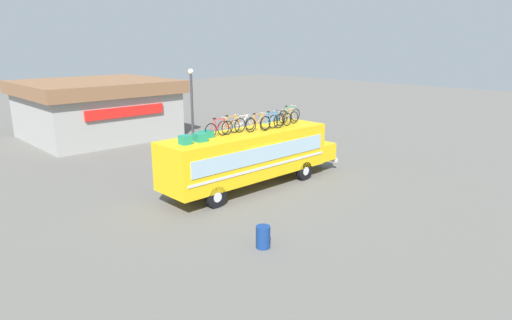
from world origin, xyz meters
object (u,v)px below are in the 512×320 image
(rooftop_bicycle_6, at_px, (280,120))
(street_lamp, at_px, (192,114))
(rooftop_bicycle_1, at_px, (219,128))
(rooftop_bicycle_8, at_px, (289,115))
(rooftop_bicycle_7, at_px, (287,118))
(rooftop_bicycle_4, at_px, (258,123))
(rooftop_bicycle_3, at_px, (242,124))
(rooftop_bicycle_2, at_px, (232,126))
(rooftop_bicycle_5, at_px, (272,122))
(luggage_bag_2, at_px, (200,137))
(bus, at_px, (251,154))
(luggage_bag_3, at_px, (207,134))
(trash_bin, at_px, (263,237))
(luggage_bag_1, at_px, (185,140))

(rooftop_bicycle_6, relative_size, street_lamp, 0.30)
(rooftop_bicycle_1, height_order, rooftop_bicycle_8, rooftop_bicycle_8)
(rooftop_bicycle_7, bearing_deg, rooftop_bicycle_6, -164.96)
(rooftop_bicycle_4, distance_m, rooftop_bicycle_6, 1.56)
(rooftop_bicycle_3, relative_size, rooftop_bicycle_8, 0.99)
(rooftop_bicycle_4, xyz_separation_m, rooftop_bicycle_6, (1.56, -0.02, 0.00))
(rooftop_bicycle_2, relative_size, rooftop_bicycle_7, 1.02)
(rooftop_bicycle_5, bearing_deg, luggage_bag_2, 177.07)
(street_lamp, bearing_deg, rooftop_bicycle_2, -98.43)
(rooftop_bicycle_3, bearing_deg, rooftop_bicycle_2, -172.78)
(bus, distance_m, rooftop_bicycle_4, 1.61)
(bus, xyz_separation_m, luggage_bag_2, (-3.23, -0.17, 1.37))
(bus, height_order, luggage_bag_3, luggage_bag_3)
(luggage_bag_2, relative_size, rooftop_bicycle_7, 0.30)
(rooftop_bicycle_7, distance_m, street_lamp, 5.29)
(trash_bin, relative_size, street_lamp, 0.14)
(luggage_bag_1, relative_size, luggage_bag_2, 0.88)
(rooftop_bicycle_1, distance_m, rooftop_bicycle_4, 2.27)
(luggage_bag_3, distance_m, trash_bin, 6.60)
(luggage_bag_1, distance_m, rooftop_bicycle_8, 7.38)
(luggage_bag_3, height_order, street_lamp, street_lamp)
(rooftop_bicycle_8, bearing_deg, rooftop_bicycle_3, -177.21)
(luggage_bag_1, xyz_separation_m, rooftop_bicycle_3, (3.72, 0.44, 0.17))
(rooftop_bicycle_2, distance_m, trash_bin, 7.11)
(bus, distance_m, rooftop_bicycle_7, 3.09)
(bus, distance_m, luggage_bag_3, 2.87)
(luggage_bag_1, distance_m, rooftop_bicycle_5, 5.17)
(rooftop_bicycle_2, distance_m, rooftop_bicycle_7, 3.79)
(bus, height_order, trash_bin, bus)
(trash_bin, bearing_deg, rooftop_bicycle_7, 37.37)
(rooftop_bicycle_3, bearing_deg, rooftop_bicycle_8, 2.79)
(luggage_bag_3, bearing_deg, rooftop_bicycle_7, -3.30)
(luggage_bag_3, xyz_separation_m, rooftop_bicycle_6, (4.41, -0.51, 0.22))
(rooftop_bicycle_4, distance_m, rooftop_bicycle_5, 0.80)
(rooftop_bicycle_3, xyz_separation_m, rooftop_bicycle_4, (0.67, -0.44, 0.02))
(luggage_bag_3, height_order, rooftop_bicycle_7, rooftop_bicycle_7)
(rooftop_bicycle_7, bearing_deg, rooftop_bicycle_3, 175.21)
(bus, xyz_separation_m, rooftop_bicycle_2, (-1.12, 0.15, 1.57))
(luggage_bag_1, xyz_separation_m, rooftop_bicycle_1, (2.15, 0.34, 0.18))
(rooftop_bicycle_3, distance_m, rooftop_bicycle_4, 0.80)
(rooftop_bicycle_3, bearing_deg, street_lamp, 92.61)
(bus, bearing_deg, rooftop_bicycle_8, 7.36)
(rooftop_bicycle_6, distance_m, rooftop_bicycle_7, 0.80)
(luggage_bag_3, bearing_deg, rooftop_bicycle_5, -10.71)
(rooftop_bicycle_4, height_order, rooftop_bicycle_5, rooftop_bicycle_5)
(rooftop_bicycle_3, bearing_deg, rooftop_bicycle_7, -4.79)
(rooftop_bicycle_5, bearing_deg, rooftop_bicycle_8, 20.41)
(luggage_bag_2, bearing_deg, bus, 2.97)
(luggage_bag_2, relative_size, rooftop_bicycle_1, 0.31)
(rooftop_bicycle_5, xyz_separation_m, rooftop_bicycle_8, (2.19, 0.82, -0.01))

